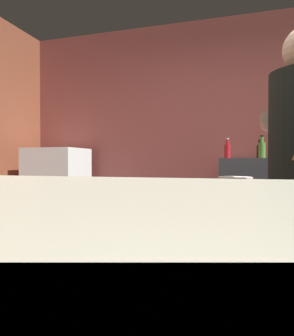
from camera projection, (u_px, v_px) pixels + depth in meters
wall_back at (235, 137)px, 3.46m from camera, size 5.20×0.10×2.70m
prep_counter at (292, 259)px, 1.89m from camera, size 2.10×0.60×0.91m
back_shelf at (261, 212)px, 3.14m from camera, size 0.83×0.36×1.10m
mini_fridge at (57, 200)px, 3.62m from camera, size 0.63×0.58×1.22m
mixing_bowl at (235, 181)px, 1.87m from camera, size 0.21×0.21×0.06m
bottle_olive_oil at (262, 149)px, 3.08m from camera, size 0.07×0.07×0.23m
bottle_soy at (260, 151)px, 3.17m from camera, size 0.06×0.06×0.20m
bottle_vinegar at (227, 151)px, 3.17m from camera, size 0.06×0.06×0.21m
bottle_hot_sauce at (274, 148)px, 3.11m from camera, size 0.08×0.08×0.27m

